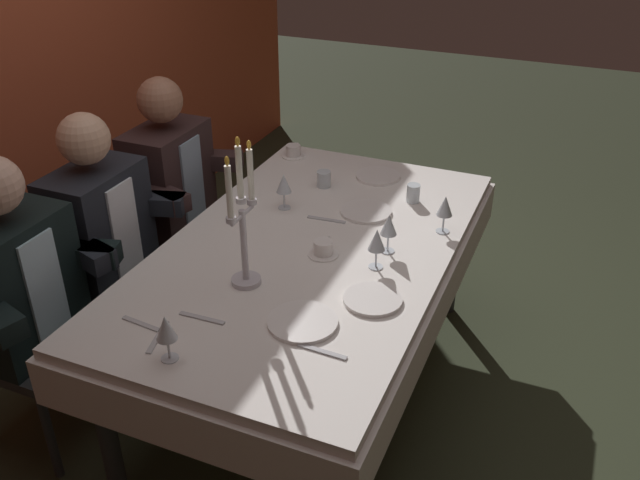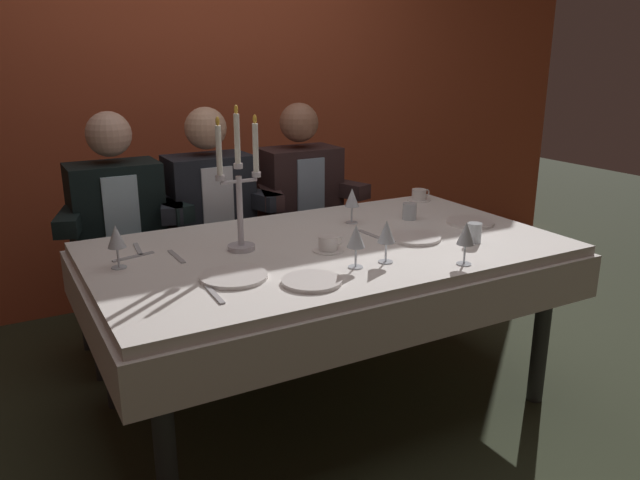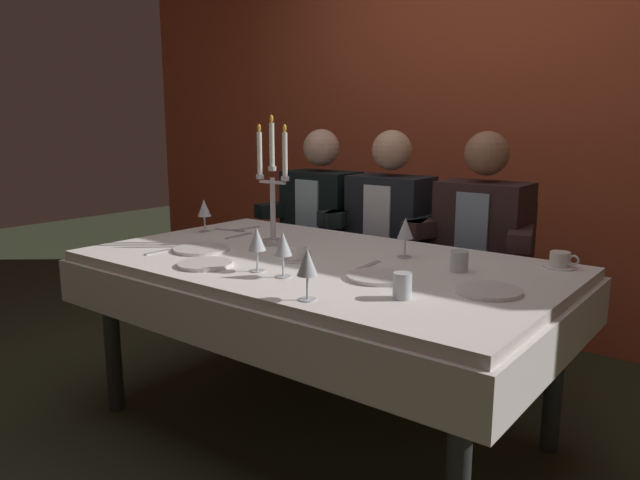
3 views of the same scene
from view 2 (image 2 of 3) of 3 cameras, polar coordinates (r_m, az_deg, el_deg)
name	(u,v)px [view 2 (image 2 of 3)]	position (r m, az deg, el deg)	size (l,w,h in m)	color
ground_plane	(327,402)	(2.89, 0.66, -14.56)	(12.00, 12.00, 0.00)	#2F3522
back_wall	(193,77)	(3.99, -11.51, 14.37)	(6.00, 0.12, 2.70)	#BC4C2E
dining_table	(328,271)	(2.61, 0.70, -2.87)	(1.94, 1.14, 0.74)	silver
candelabra	(239,193)	(2.47, -7.39, 4.27)	(0.19, 0.11, 0.57)	silver
dinner_plate_0	(234,276)	(2.22, -7.88, -3.31)	(0.24, 0.24, 0.01)	white
dinner_plate_1	(414,238)	(2.67, 8.59, 0.22)	(0.23, 0.23, 0.01)	white
dinner_plate_2	(470,222)	(2.96, 13.55, 1.58)	(0.22, 0.22, 0.01)	white
dinner_plate_3	(312,281)	(2.15, -0.75, -3.77)	(0.21, 0.21, 0.01)	white
wine_glass_0	(356,238)	(2.27, 3.31, 0.21)	(0.07, 0.07, 0.16)	silver
wine_glass_1	(116,238)	(2.38, -18.10, 0.17)	(0.07, 0.07, 0.16)	silver
wine_glass_2	(466,235)	(2.36, 13.17, 0.45)	(0.07, 0.07, 0.16)	silver
wine_glass_3	(386,233)	(2.34, 6.08, 0.63)	(0.07, 0.07, 0.16)	silver
wine_glass_4	(352,199)	(2.87, 2.93, 3.78)	(0.07, 0.07, 0.16)	silver
water_tumbler_0	(409,211)	(2.98, 8.17, 2.61)	(0.07, 0.07, 0.08)	silver
water_tumbler_1	(474,233)	(2.67, 13.90, 0.64)	(0.06, 0.06, 0.08)	silver
coffee_cup_0	(419,195)	(3.37, 9.03, 4.03)	(0.13, 0.12, 0.06)	white
coffee_cup_1	(328,245)	(2.48, 0.76, -0.41)	(0.13, 0.12, 0.06)	white
fork_0	(215,294)	(2.08, -9.60, -4.92)	(0.17, 0.02, 0.01)	#B7B7BC
spoon_1	(133,257)	(2.52, -16.66, -1.47)	(0.17, 0.02, 0.01)	#B7B7BC
fork_2	(371,235)	(2.71, 4.69, 0.47)	(0.17, 0.02, 0.01)	#B7B7BC
fork_3	(176,256)	(2.48, -12.97, -1.48)	(0.17, 0.02, 0.01)	#B7B7BC
fork_4	(138,249)	(2.61, -16.27, -0.81)	(0.17, 0.02, 0.01)	#B7B7BC
seated_diner_0	(117,217)	(3.17, -18.08, 1.99)	(0.63, 0.48, 1.24)	#292C2D
seated_diner_1	(209,206)	(3.28, -10.07, 3.08)	(0.63, 0.48, 1.24)	#292C2D
seated_diner_2	(299,195)	(3.48, -1.92, 4.12)	(0.63, 0.48, 1.24)	#292C2D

